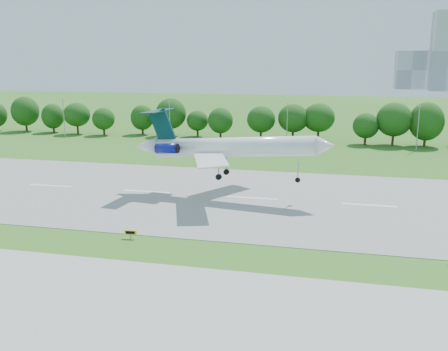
% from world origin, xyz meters
% --- Properties ---
extents(ground, '(600.00, 600.00, 0.00)m').
position_xyz_m(ground, '(0.00, 0.00, 0.00)').
color(ground, '#295A17').
rests_on(ground, ground).
extents(runway, '(400.00, 45.00, 0.08)m').
position_xyz_m(runway, '(0.00, 25.00, 0.04)').
color(runway, gray).
rests_on(runway, ground).
extents(taxiway, '(400.00, 23.00, 0.08)m').
position_xyz_m(taxiway, '(0.00, -18.00, 0.04)').
color(taxiway, '#ADADA8').
rests_on(taxiway, ground).
extents(tree_line, '(288.40, 8.40, 10.40)m').
position_xyz_m(tree_line, '(0.00, 92.00, 6.19)').
color(tree_line, '#382314').
rests_on(tree_line, ground).
extents(light_poles, '(175.90, 0.25, 12.19)m').
position_xyz_m(light_poles, '(-2.50, 82.00, 6.34)').
color(light_poles, gray).
rests_on(light_poles, ground).
extents(airliner, '(36.97, 26.73, 11.94)m').
position_xyz_m(airliner, '(-25.40, 25.18, 9.14)').
color(airliner, white).
rests_on(airliner, ground).
extents(taxi_sign_left, '(1.73, 0.35, 1.21)m').
position_xyz_m(taxi_sign_left, '(-32.82, 1.04, 0.89)').
color(taxi_sign_left, gray).
rests_on(taxi_sign_left, ground).
extents(service_vehicle_a, '(4.09, 1.98, 1.29)m').
position_xyz_m(service_vehicle_a, '(-55.06, 84.17, 0.65)').
color(service_vehicle_a, silver).
rests_on(service_vehicle_a, ground).
extents(service_vehicle_b, '(3.67, 1.77, 1.21)m').
position_xyz_m(service_vehicle_b, '(-37.47, 76.68, 0.61)').
color(service_vehicle_b, white).
rests_on(service_vehicle_b, ground).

